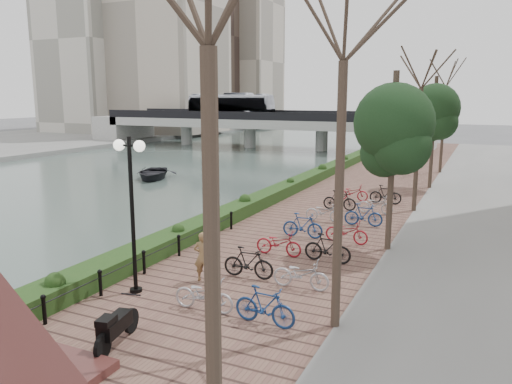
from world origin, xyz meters
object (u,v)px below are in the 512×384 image
Objects in this scene: lamppost at (131,181)px; motorcycle at (117,325)px; pedestrian at (203,256)px; boat at (153,173)px.

motorcycle is at bearing -58.82° from lamppost.
lamppost is 2.83× the size of motorcycle.
pedestrian is at bearing 50.26° from lamppost.
motorcycle is 4.36m from pedestrian.
boat is (-14.89, 17.55, -0.80)m from pedestrian.
lamppost is at bearing 32.41° from pedestrian.
pedestrian reaches higher than motorcycle.
pedestrian is (1.33, 1.60, -2.51)m from lamppost.
pedestrian is 23.03m from boat.
boat is (-13.56, 19.15, -3.31)m from lamppost.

